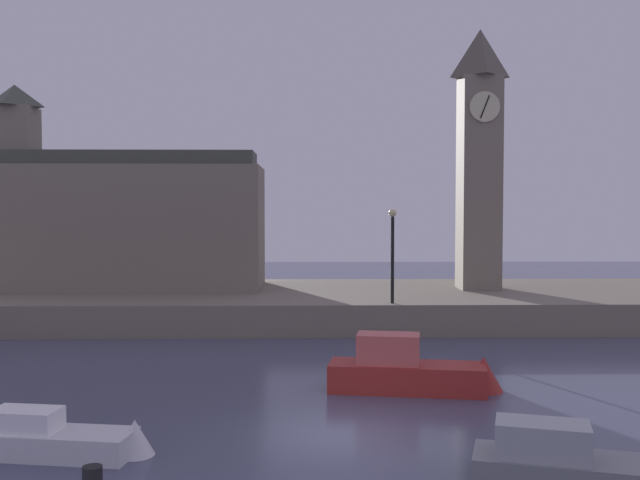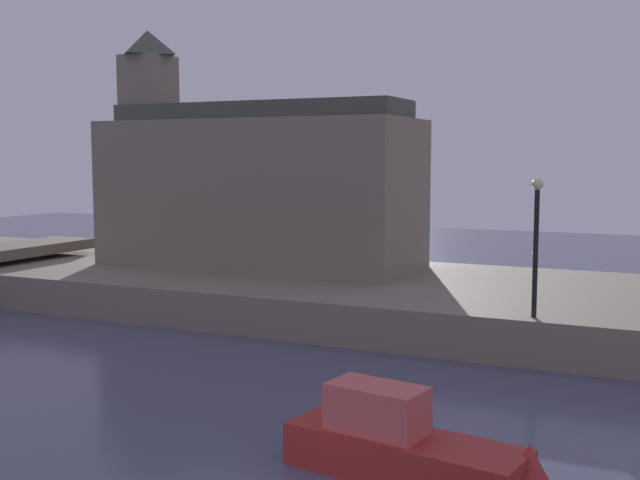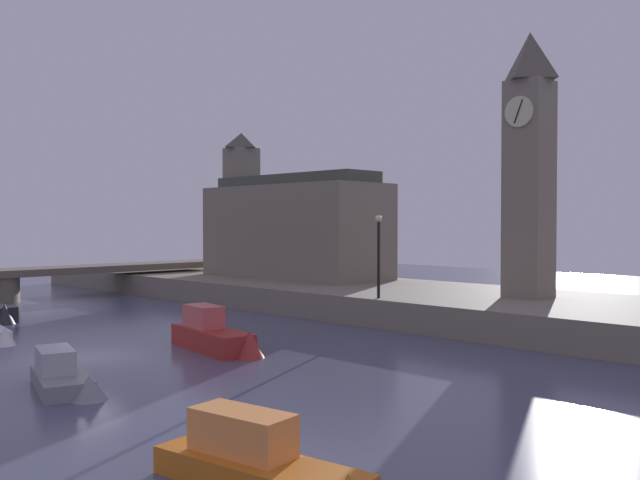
{
  "view_description": "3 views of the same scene",
  "coord_description": "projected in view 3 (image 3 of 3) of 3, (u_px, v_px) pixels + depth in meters",
  "views": [
    {
      "loc": [
        -1.02,
        -18.53,
        5.93
      ],
      "look_at": [
        -0.29,
        17.68,
        4.3
      ],
      "focal_mm": 40.71,
      "sensor_mm": 36.0,
      "label": 1
    },
    {
      "loc": [
        7.26,
        -10.17,
        6.52
      ],
      "look_at": [
        -4.95,
        15.8,
        3.48
      ],
      "focal_mm": 44.21,
      "sensor_mm": 36.0,
      "label": 2
    },
    {
      "loc": [
        26.34,
        -13.17,
        5.43
      ],
      "look_at": [
        -1.47,
        14.82,
        4.48
      ],
      "focal_mm": 38.87,
      "sensor_mm": 36.0,
      "label": 3
    }
  ],
  "objects": [
    {
      "name": "clock_tower",
      "position": [
        529.0,
        161.0,
        36.52
      ],
      "size": [
        2.3,
        2.35,
        13.99
      ],
      "color": "slate",
      "rests_on": "far_embankment"
    },
    {
      "name": "ground_plane",
      "position": [
        88.0,
        357.0,
        28.03
      ],
      "size": [
        120.0,
        120.0,
        0.0
      ],
      "primitive_type": "plane",
      "color": "#474C66"
    },
    {
      "name": "parliament_hall",
      "position": [
        290.0,
        226.0,
        50.94
      ],
      "size": [
        14.55,
        5.93,
        11.09
      ],
      "color": "slate",
      "rests_on": "far_embankment"
    },
    {
      "name": "boat_dinghy_red",
      "position": [
        218.0,
        336.0,
        29.35
      ],
      "size": [
        5.88,
        2.34,
        2.0
      ],
      "color": "maroon",
      "rests_on": "ground"
    },
    {
      "name": "boat_cruiser_grey",
      "position": [
        67.0,
        378.0,
        22.26
      ],
      "size": [
        4.79,
        2.54,
        1.48
      ],
      "color": "gray",
      "rests_on": "ground"
    },
    {
      "name": "boat_patrol_orange",
      "position": [
        275.0,
        470.0,
        13.83
      ],
      "size": [
        5.7,
        2.17,
        1.77
      ],
      "color": "orange",
      "rests_on": "ground"
    },
    {
      "name": "far_embankment",
      "position": [
        397.0,
        300.0,
        42.2
      ],
      "size": [
        70.0,
        12.0,
        1.5
      ],
      "primitive_type": "cube",
      "color": "slate",
      "rests_on": "ground"
    },
    {
      "name": "streetlamp",
      "position": [
        379.0,
        247.0,
        36.24
      ],
      "size": [
        0.36,
        0.36,
        4.36
      ],
      "color": "black",
      "rests_on": "far_embankment"
    }
  ]
}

